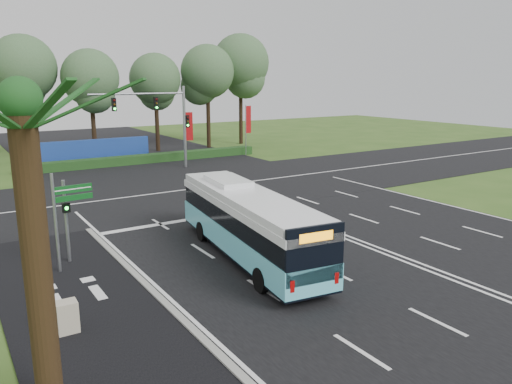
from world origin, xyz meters
The scene contains 16 objects.
ground centered at (0.00, 0.00, 0.00)m, with size 120.00×120.00×0.00m, color #32531B.
road_main centered at (0.00, 0.00, 0.02)m, with size 20.00×120.00×0.04m, color black.
road_cross centered at (0.00, 12.00, 0.03)m, with size 120.00×14.00×0.05m, color black.
bike_path centered at (-12.50, -3.00, 0.03)m, with size 5.00×18.00×0.06m, color black.
kerb_strip centered at (-10.10, -3.00, 0.06)m, with size 0.25×18.00×0.12m, color gray.
city_bus centered at (-5.27, -1.77, 1.57)m, with size 3.66×11.09×3.13m.
pedestrian_signal centered at (-11.92, 1.79, 1.94)m, with size 0.31×0.42×3.55m.
street_sign centered at (-12.17, 0.89, 2.55)m, with size 1.58×0.23×4.05m.
utility_cabinet centered at (-13.34, -4.38, 0.52)m, with size 0.62×0.52×1.04m, color #B5AB92.
banner_flag_mid centered at (3.13, 22.17, 3.10)m, with size 0.70×0.16×4.76m.
banner_flag_right centered at (10.25, 23.54, 3.28)m, with size 0.74×0.21×5.07m.
palm_tree centered at (-14.50, -8.00, 6.44)m, with size 3.20×3.20×7.65m.
traffic_light_gantry centered at (0.21, 20.50, 4.66)m, with size 8.41×0.28×7.00m.
hedge centered at (0.00, 24.50, 0.40)m, with size 22.00×1.20×0.80m, color #193A15.
blue_hoarding centered at (-4.00, 27.00, 1.10)m, with size 10.00×0.30×2.20m, color navy.
eucalyptus_row centered at (-2.76, 31.49, 8.53)m, with size 41.28×7.95×12.68m.
Camera 1 is at (-15.97, -19.17, 7.59)m, focal length 35.00 mm.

